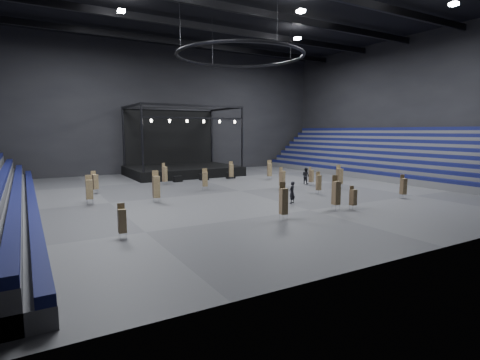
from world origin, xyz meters
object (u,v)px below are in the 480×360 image
chair_stack_10 (89,189)px  chair_stack_15 (282,178)px  chair_stack_13 (311,176)px  chair_stack_6 (319,182)px  flight_case_mid (204,177)px  chair_stack_11 (283,201)px  chair_stack_3 (122,220)px  chair_stack_9 (205,179)px  chair_stack_2 (403,186)px  chair_stack_5 (156,186)px  chair_stack_12 (270,169)px  stage (181,164)px  man_center (292,192)px  flight_case_left (178,179)px  chair_stack_7 (339,176)px  crew_member (306,176)px  chair_stack_8 (336,192)px  chair_stack_4 (95,181)px  chair_stack_14 (231,170)px  chair_stack_0 (165,174)px  flight_case_right (231,175)px  chair_stack_1 (353,197)px

chair_stack_10 → chair_stack_15: bearing=-0.9°
chair_stack_13 → chair_stack_6: bearing=-142.5°
flight_case_mid → chair_stack_11: bearing=-100.5°
chair_stack_3 → chair_stack_9: size_ratio=0.90×
chair_stack_2 → chair_stack_13: (-1.65, 10.33, -0.07)m
chair_stack_5 → chair_stack_12: chair_stack_5 is taller
stage → chair_stack_10: (-14.00, -16.04, -0.19)m
chair_stack_9 → man_center: chair_stack_9 is taller
flight_case_left → chair_stack_7: chair_stack_7 is taller
chair_stack_10 → crew_member: bearing=5.2°
chair_stack_5 → chair_stack_13: size_ratio=1.35×
chair_stack_2 → crew_member: 11.54m
chair_stack_7 → chair_stack_8: (-8.16, -7.87, 0.06)m
flight_case_mid → chair_stack_7: 16.12m
chair_stack_4 → chair_stack_13: chair_stack_4 is taller
flight_case_mid → crew_member: bearing=-45.8°
flight_case_mid → chair_stack_5: 14.87m
chair_stack_10 → chair_stack_15: chair_stack_10 is taller
chair_stack_9 → chair_stack_10: (-11.12, -1.86, 0.09)m
chair_stack_8 → flight_case_left: bearing=106.7°
flight_case_left → man_center: (3.49, -17.10, 0.56)m
chair_stack_3 → chair_stack_5: chair_stack_5 is taller
chair_stack_14 → chair_stack_12: bearing=-11.4°
chair_stack_12 → chair_stack_13: size_ratio=1.20×
flight_case_left → chair_stack_3: bearing=-118.0°
chair_stack_0 → chair_stack_11: (1.45, -20.00, 0.07)m
flight_case_left → chair_stack_5: (-6.12, -11.34, 1.04)m
flight_case_mid → chair_stack_5: size_ratio=0.42×
flight_case_mid → chair_stack_3: 25.13m
chair_stack_9 → flight_case_right: bearing=66.7°
flight_case_mid → chair_stack_11: chair_stack_11 is taller
chair_stack_9 → stage: bearing=98.9°
flight_case_left → chair_stack_12: (10.57, -3.54, 0.90)m
chair_stack_1 → chair_stack_8: bearing=150.0°
flight_case_mid → chair_stack_2: (10.03, -20.22, 0.73)m
chair_stack_7 → chair_stack_14: 13.26m
flight_case_left → chair_stack_0: 2.62m
chair_stack_6 → chair_stack_15: chair_stack_15 is taller
flight_case_right → flight_case_mid: bearing=175.5°
flight_case_left → chair_stack_6: size_ratio=0.50×
chair_stack_4 → chair_stack_5: 8.37m
chair_stack_0 → chair_stack_3: (-8.92, -19.17, -0.19)m
chair_stack_5 → chair_stack_6: size_ratio=1.27×
flight_case_mid → chair_stack_8: (1.38, -20.84, 0.96)m
man_center → chair_stack_13: bearing=-163.3°
flight_case_mid → chair_stack_15: (3.75, -10.81, 0.81)m
chair_stack_15 → chair_stack_14: bearing=82.3°
chair_stack_7 → chair_stack_11: (-13.51, -8.48, 0.02)m
chair_stack_4 → chair_stack_11: 19.85m
flight_case_right → chair_stack_10: size_ratio=0.47×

